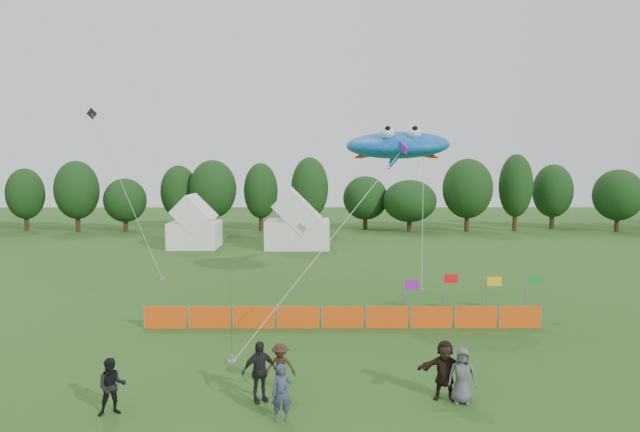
{
  "coord_description": "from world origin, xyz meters",
  "views": [
    {
      "loc": [
        -0.08,
        -17.85,
        7.36
      ],
      "look_at": [
        0.0,
        6.0,
        5.2
      ],
      "focal_mm": 32.0,
      "sensor_mm": 36.0,
      "label": 1
    }
  ],
  "objects_px": {
    "spectator_c": "(280,367)",
    "spectator_f": "(445,370)",
    "spectator_d": "(259,371)",
    "tent_right": "(298,225)",
    "spectator_a": "(282,393)",
    "spectator_e": "(462,375)",
    "stingray_kite": "(397,146)",
    "tent_left": "(195,226)",
    "spectator_b": "(112,386)",
    "barrier_fence": "(343,317)"
  },
  "relations": [
    {
      "from": "barrier_fence",
      "to": "spectator_d",
      "type": "relative_size",
      "value": 9.34
    },
    {
      "from": "tent_right",
      "to": "spectator_a",
      "type": "xyz_separation_m",
      "value": [
        0.77,
        -34.28,
        -1.19
      ]
    },
    {
      "from": "spectator_c",
      "to": "spectator_d",
      "type": "distance_m",
      "value": 1.05
    },
    {
      "from": "tent_right",
      "to": "spectator_e",
      "type": "xyz_separation_m",
      "value": [
        6.26,
        -33.03,
        -1.16
      ]
    },
    {
      "from": "tent_left",
      "to": "spectator_e",
      "type": "height_order",
      "value": "tent_left"
    },
    {
      "from": "spectator_a",
      "to": "spectator_b",
      "type": "distance_m",
      "value": 5.06
    },
    {
      "from": "spectator_f",
      "to": "tent_left",
      "type": "bearing_deg",
      "value": 121.33
    },
    {
      "from": "spectator_f",
      "to": "tent_right",
      "type": "bearing_deg",
      "value": 107.0
    },
    {
      "from": "barrier_fence",
      "to": "spectator_f",
      "type": "height_order",
      "value": "spectator_f"
    },
    {
      "from": "spectator_c",
      "to": "stingray_kite",
      "type": "relative_size",
      "value": 0.09
    },
    {
      "from": "spectator_c",
      "to": "spectator_f",
      "type": "height_order",
      "value": "spectator_f"
    },
    {
      "from": "tent_right",
      "to": "stingray_kite",
      "type": "xyz_separation_m",
      "value": [
        6.05,
        -19.22,
        6.34
      ]
    },
    {
      "from": "tent_left",
      "to": "spectator_b",
      "type": "bearing_deg",
      "value": -81.87
    },
    {
      "from": "spectator_c",
      "to": "spectator_d",
      "type": "bearing_deg",
      "value": -123.83
    },
    {
      "from": "tent_left",
      "to": "spectator_c",
      "type": "distance_m",
      "value": 33.7
    },
    {
      "from": "spectator_d",
      "to": "stingray_kite",
      "type": "distance_m",
      "value": 16.7
    },
    {
      "from": "spectator_b",
      "to": "spectator_c",
      "type": "bearing_deg",
      "value": 0.07
    },
    {
      "from": "spectator_d",
      "to": "stingray_kite",
      "type": "bearing_deg",
      "value": 38.54
    },
    {
      "from": "spectator_b",
      "to": "spectator_d",
      "type": "relative_size",
      "value": 0.89
    },
    {
      "from": "tent_left",
      "to": "barrier_fence",
      "type": "height_order",
      "value": "tent_left"
    },
    {
      "from": "spectator_a",
      "to": "spectator_f",
      "type": "height_order",
      "value": "spectator_f"
    },
    {
      "from": "spectator_d",
      "to": "spectator_c",
      "type": "bearing_deg",
      "value": 26.73
    },
    {
      "from": "tent_left",
      "to": "tent_right",
      "type": "xyz_separation_m",
      "value": [
        9.13,
        -0.2,
        0.13
      ]
    },
    {
      "from": "spectator_c",
      "to": "spectator_f",
      "type": "xyz_separation_m",
      "value": [
        5.21,
        -0.69,
        0.15
      ]
    },
    {
      "from": "barrier_fence",
      "to": "spectator_d",
      "type": "bearing_deg",
      "value": -110.37
    },
    {
      "from": "spectator_b",
      "to": "spectator_d",
      "type": "height_order",
      "value": "spectator_d"
    },
    {
      "from": "tent_right",
      "to": "spectator_a",
      "type": "distance_m",
      "value": 34.31
    },
    {
      "from": "spectator_b",
      "to": "spectator_c",
      "type": "distance_m",
      "value": 5.16
    },
    {
      "from": "barrier_fence",
      "to": "spectator_b",
      "type": "distance_m",
      "value": 11.41
    },
    {
      "from": "spectator_b",
      "to": "stingray_kite",
      "type": "distance_m",
      "value": 19.4
    },
    {
      "from": "barrier_fence",
      "to": "stingray_kite",
      "type": "distance_m",
      "value": 10.23
    },
    {
      "from": "stingray_kite",
      "to": "spectator_a",
      "type": "bearing_deg",
      "value": -109.34
    },
    {
      "from": "spectator_d",
      "to": "spectator_e",
      "type": "height_order",
      "value": "spectator_d"
    },
    {
      "from": "tent_left",
      "to": "spectator_f",
      "type": "height_order",
      "value": "tent_left"
    },
    {
      "from": "spectator_b",
      "to": "spectator_a",
      "type": "bearing_deg",
      "value": -25.12
    },
    {
      "from": "tent_left",
      "to": "barrier_fence",
      "type": "bearing_deg",
      "value": -64.41
    },
    {
      "from": "tent_left",
      "to": "spectator_f",
      "type": "bearing_deg",
      "value": -65.64
    },
    {
      "from": "stingray_kite",
      "to": "spectator_f",
      "type": "bearing_deg",
      "value": -91.13
    },
    {
      "from": "tent_left",
      "to": "spectator_e",
      "type": "relative_size",
      "value": 2.46
    },
    {
      "from": "spectator_e",
      "to": "stingray_kite",
      "type": "relative_size",
      "value": 0.1
    },
    {
      "from": "barrier_fence",
      "to": "spectator_e",
      "type": "xyz_separation_m",
      "value": [
        3.34,
        -8.06,
        0.37
      ]
    },
    {
      "from": "spectator_a",
      "to": "spectator_f",
      "type": "distance_m",
      "value": 5.25
    },
    {
      "from": "spectator_c",
      "to": "tent_left",
      "type": "bearing_deg",
      "value": 108.69
    },
    {
      "from": "barrier_fence",
      "to": "stingray_kite",
      "type": "bearing_deg",
      "value": 61.4
    },
    {
      "from": "spectator_d",
      "to": "spectator_b",
      "type": "bearing_deg",
      "value": 164.83
    },
    {
      "from": "spectator_c",
      "to": "spectator_b",
      "type": "bearing_deg",
      "value": -158.05
    },
    {
      "from": "stingray_kite",
      "to": "spectator_d",
      "type": "bearing_deg",
      "value": -113.96
    },
    {
      "from": "spectator_d",
      "to": "spectator_e",
      "type": "bearing_deg",
      "value": -28.71
    },
    {
      "from": "barrier_fence",
      "to": "tent_left",
      "type": "bearing_deg",
      "value": 115.59
    },
    {
      "from": "spectator_e",
      "to": "spectator_d",
      "type": "bearing_deg",
      "value": -173.55
    }
  ]
}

